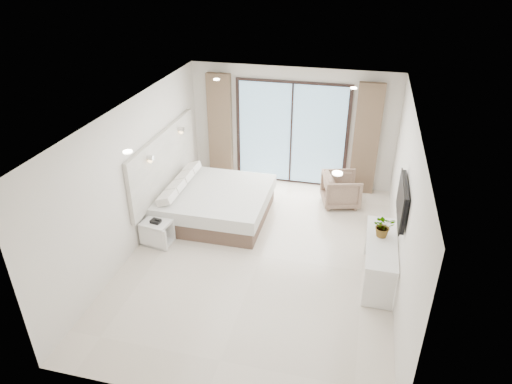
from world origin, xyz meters
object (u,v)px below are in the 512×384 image
at_px(bed, 214,203).
at_px(nightstand, 157,233).
at_px(console_desk, 380,252).
at_px(armchair, 341,188).

relative_size(bed, nightstand, 3.75).
relative_size(nightstand, console_desk, 0.37).
relative_size(bed, console_desk, 1.38).
relative_size(console_desk, armchair, 2.01).
height_order(bed, console_desk, console_desk).
bearing_deg(console_desk, armchair, 108.10).
relative_size(nightstand, armchair, 0.74).
xyz_separation_m(nightstand, armchair, (3.22, 2.30, 0.15)).
bearing_deg(armchair, console_desk, -176.98).
height_order(console_desk, armchair, console_desk).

